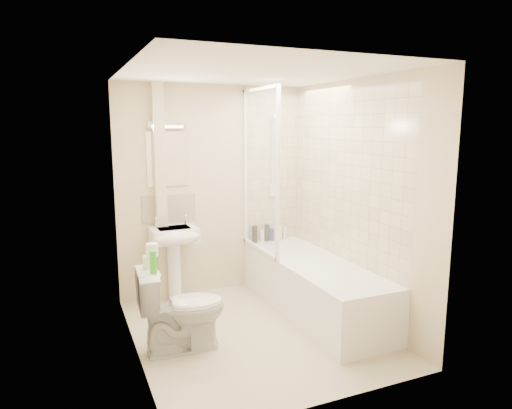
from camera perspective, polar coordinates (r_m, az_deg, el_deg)
name	(u,v)px	position (r m, az deg, el deg)	size (l,w,h in m)	color
floor	(255,331)	(4.53, -0.12, -15.56)	(2.50, 2.50, 0.00)	beige
wall_back	(213,190)	(5.32, -5.41, 1.77)	(2.20, 0.02, 2.40)	beige
wall_left	(132,218)	(3.87, -15.29, -1.59)	(0.02, 2.50, 2.40)	beige
wall_right	(355,200)	(4.69, 12.33, 0.50)	(0.02, 2.50, 2.40)	beige
ceiling	(255,72)	(4.12, -0.14, 16.21)	(2.20, 2.50, 0.02)	white
tile_back	(272,169)	(5.55, 2.00, 4.49)	(0.70, 0.01, 1.75)	beige
tile_right	(344,176)	(4.82, 10.93, 3.49)	(0.01, 2.10, 1.75)	beige
pipe_boxing	(161,194)	(5.11, -11.84, 1.27)	(0.12, 0.12, 2.40)	beige
splashback	(169,208)	(5.20, -10.80, -0.44)	(0.60, 0.01, 0.30)	beige
mirror	(168,159)	(5.13, -11.00, 5.61)	(0.46, 0.01, 0.60)	white
strip_light	(167,125)	(5.10, -11.08, 9.74)	(0.42, 0.07, 0.07)	silver
bathtub	(313,285)	(4.90, 7.16, -9.97)	(0.70, 2.10, 0.55)	white
shower_screen	(260,171)	(5.01, 0.51, 4.19)	(0.04, 0.92, 1.80)	white
shower_fixture	(273,159)	(5.50, 2.19, 5.70)	(0.10, 0.16, 0.99)	white
pedestal_sink	(175,243)	(5.06, -10.12, -4.81)	(0.50, 0.47, 0.96)	white
bottle_black_a	(255,234)	(5.51, -0.18, -3.73)	(0.07, 0.07, 0.20)	black
bottle_white_a	(262,235)	(5.55, 0.77, -3.89)	(0.05, 0.05, 0.15)	white
bottle_black_b	(267,233)	(5.57, 1.39, -3.55)	(0.06, 0.06, 0.21)	black
bottle_blue	(271,235)	(5.60, 1.94, -3.79)	(0.06, 0.06, 0.15)	#121D51
bottle_cream	(280,233)	(5.64, 2.96, -3.53)	(0.07, 0.07, 0.18)	beige
bottle_white_b	(285,233)	(5.68, 3.64, -3.56)	(0.06, 0.06, 0.16)	silver
toilet	(182,308)	(4.11, -9.25, -12.68)	(0.76, 0.46, 0.75)	white
toilet_roll_lower	(150,262)	(3.98, -13.15, -7.03)	(0.11, 0.11, 0.11)	white
toilet_roll_upper	(152,250)	(3.95, -12.87, -5.53)	(0.10, 0.10, 0.11)	white
green_bottle	(153,262)	(3.82, -12.71, -7.05)	(0.06, 0.06, 0.19)	green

